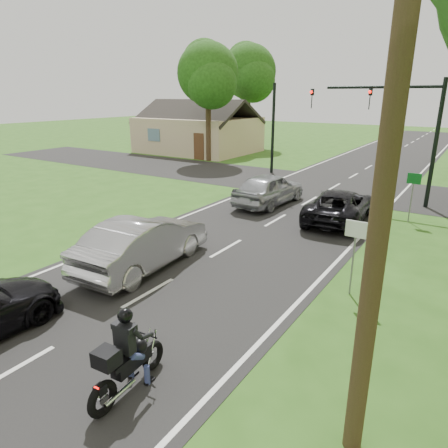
% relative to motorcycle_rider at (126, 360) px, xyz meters
% --- Properties ---
extents(ground, '(140.00, 140.00, 0.00)m').
position_rel_motorcycle_rider_xyz_m(ground, '(-2.37, 3.06, -0.68)').
color(ground, '#2B5518').
rests_on(ground, ground).
extents(road, '(8.00, 100.00, 0.01)m').
position_rel_motorcycle_rider_xyz_m(road, '(-2.37, 13.06, -0.67)').
color(road, black).
rests_on(road, ground).
extents(cross_road, '(60.00, 7.00, 0.01)m').
position_rel_motorcycle_rider_xyz_m(cross_road, '(-2.37, 19.06, -0.67)').
color(cross_road, black).
rests_on(cross_road, ground).
extents(motorcycle_rider, '(0.57, 1.99, 1.72)m').
position_rel_motorcycle_rider_xyz_m(motorcycle_rider, '(0.00, 0.00, 0.00)').
color(motorcycle_rider, black).
rests_on(motorcycle_rider, ground).
extents(dark_suv, '(2.80, 5.20, 1.39)m').
position_rel_motorcycle_rider_xyz_m(dark_suv, '(-0.04, 12.49, 0.03)').
color(dark_suv, black).
rests_on(dark_suv, road).
extents(silver_sedan, '(2.11, 5.06, 1.63)m').
position_rel_motorcycle_rider_xyz_m(silver_sedan, '(-3.70, 4.32, 0.15)').
color(silver_sedan, '#A5A5AA').
rests_on(silver_sedan, road).
extents(silver_suv, '(2.12, 4.77, 1.59)m').
position_rel_motorcycle_rider_xyz_m(silver_suv, '(-3.85, 13.31, 0.13)').
color(silver_suv, '#9FA2A7').
rests_on(silver_suv, road).
extents(traffic_signal, '(6.38, 0.44, 6.00)m').
position_rel_motorcycle_rider_xyz_m(traffic_signal, '(0.97, 17.06, 3.46)').
color(traffic_signal, black).
rests_on(traffic_signal, ground).
extents(signal_pole_far, '(0.20, 0.20, 6.00)m').
position_rel_motorcycle_rider_xyz_m(signal_pole_far, '(-7.57, 21.06, 2.32)').
color(signal_pole_far, black).
rests_on(signal_pole_far, ground).
extents(utility_pole_near, '(1.60, 0.28, 10.00)m').
position_rel_motorcycle_rider_xyz_m(utility_pole_near, '(3.83, 1.06, 4.41)').
color(utility_pole_near, '#4A3621').
rests_on(utility_pole_near, ground).
extents(sign_white, '(0.55, 0.07, 2.12)m').
position_rel_motorcycle_rider_xyz_m(sign_white, '(2.33, 6.04, 0.92)').
color(sign_white, slate).
rests_on(sign_white, ground).
extents(sign_green, '(0.55, 0.07, 2.12)m').
position_rel_motorcycle_rider_xyz_m(sign_green, '(2.53, 14.04, 0.92)').
color(sign_green, slate).
rests_on(sign_green, ground).
extents(tree_left_near, '(5.12, 4.96, 9.22)m').
position_rel_motorcycle_rider_xyz_m(tree_left_near, '(-14.10, 22.85, 5.86)').
color(tree_left_near, '#332316').
rests_on(tree_left_near, ground).
extents(tree_left_far, '(5.76, 5.58, 10.14)m').
position_rel_motorcycle_rider_xyz_m(tree_left_far, '(-16.06, 32.82, 6.46)').
color(tree_left_far, '#332316').
rests_on(tree_left_far, ground).
extents(house, '(10.20, 8.00, 4.84)m').
position_rel_motorcycle_rider_xyz_m(house, '(-18.37, 27.06, 1.09)').
color(house, tan).
rests_on(house, ground).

